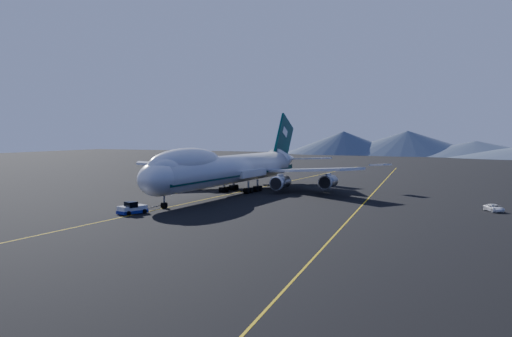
% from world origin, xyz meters
% --- Properties ---
extents(ground, '(500.00, 500.00, 0.00)m').
position_xyz_m(ground, '(0.00, 0.00, 0.00)').
color(ground, black).
rests_on(ground, ground).
extents(taxiway_line_main, '(0.25, 220.00, 0.01)m').
position_xyz_m(taxiway_line_main, '(0.00, 0.00, 0.01)').
color(taxiway_line_main, gold).
rests_on(taxiway_line_main, ground).
extents(taxiway_line_side, '(28.08, 198.09, 0.01)m').
position_xyz_m(taxiway_line_side, '(30.00, 10.00, 0.01)').
color(taxiway_line_side, gold).
rests_on(taxiway_line_side, ground).
extents(boeing_747, '(59.62, 72.43, 19.37)m').
position_xyz_m(boeing_747, '(0.00, 0.03, 5.81)').
color(boeing_747, silver).
rests_on(boeing_747, ground).
extents(pushback_tug, '(4.00, 5.54, 2.18)m').
position_xyz_m(pushback_tug, '(-0.93, -34.83, 0.69)').
color(pushback_tug, silver).
rests_on(pushback_tug, ground).
extents(service_van, '(4.14, 5.13, 1.30)m').
position_xyz_m(service_van, '(55.89, -5.45, 0.65)').
color(service_van, white).
rests_on(service_van, ground).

